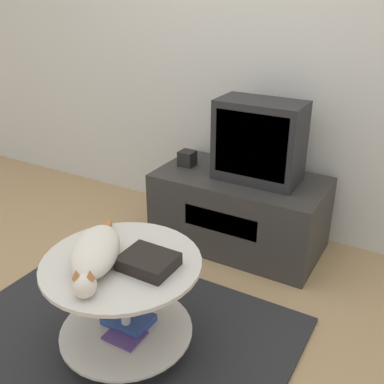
% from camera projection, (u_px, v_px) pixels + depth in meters
% --- Properties ---
extents(ground_plane, '(12.00, 12.00, 0.00)m').
position_uv_depth(ground_plane, '(116.00, 344.00, 2.21)').
color(ground_plane, tan).
extents(wall_back, '(8.00, 0.05, 2.60)m').
position_uv_depth(wall_back, '(253.00, 38.00, 2.88)').
color(wall_back, silver).
rests_on(wall_back, ground_plane).
extents(rug, '(1.63, 1.32, 0.02)m').
position_uv_depth(rug, '(116.00, 342.00, 2.21)').
color(rug, '#28282B').
rests_on(rug, ground_plane).
extents(tv_stand, '(1.08, 0.58, 0.49)m').
position_uv_depth(tv_stand, '(239.00, 211.00, 2.97)').
color(tv_stand, '#33302D').
rests_on(tv_stand, ground_plane).
extents(tv, '(0.52, 0.28, 0.50)m').
position_uv_depth(tv, '(259.00, 141.00, 2.72)').
color(tv, '#232326').
rests_on(tv, tv_stand).
extents(speaker, '(0.10, 0.10, 0.10)m').
position_uv_depth(speaker, '(187.00, 158.00, 3.02)').
color(speaker, black).
rests_on(speaker, tv_stand).
extents(coffee_table, '(0.70, 0.70, 0.50)m').
position_uv_depth(coffee_table, '(124.00, 297.00, 2.03)').
color(coffee_table, '#B2B2B7').
rests_on(coffee_table, rug).
extents(dvd_box, '(0.23, 0.19, 0.06)m').
position_uv_depth(dvd_box, '(148.00, 262.00, 1.89)').
color(dvd_box, black).
rests_on(dvd_box, coffee_table).
extents(cat, '(0.37, 0.55, 0.13)m').
position_uv_depth(cat, '(95.00, 253.00, 1.89)').
color(cat, silver).
rests_on(cat, coffee_table).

